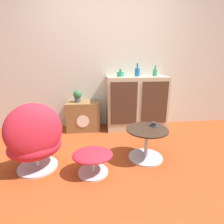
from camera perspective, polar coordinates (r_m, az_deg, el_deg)
name	(u,v)px	position (r m, az deg, el deg)	size (l,w,h in m)	color
ground_plane	(121,171)	(2.17, 2.97, -18.59)	(12.00, 12.00, 0.00)	#9E3D19
wall_back	(109,57)	(3.36, -1.14, 17.40)	(6.40, 0.06, 2.60)	beige
sideboard	(136,103)	(3.28, 7.91, 2.94)	(1.09, 0.46, 0.97)	tan
tv_console	(83,116)	(3.28, -9.35, -1.21)	(0.59, 0.40, 0.53)	brown
egg_chair	(35,139)	(2.17, -23.89, -8.16)	(0.77, 0.75, 0.84)	#B7B7BC
ottoman	(93,157)	(2.04, -6.33, -14.51)	(0.46, 0.39, 0.28)	#B7B7BC
coffee_table	(146,142)	(2.34, 11.18, -9.59)	(0.53, 0.53, 0.41)	#B7B7BC
vase_leftmost	(121,74)	(3.14, 2.82, 12.28)	(0.13, 0.13, 0.13)	#2D8E6B
vase_inner_left	(137,72)	(3.20, 8.27, 12.83)	(0.09, 0.09, 0.23)	#196699
vase_inner_right	(155,72)	(3.29, 13.85, 12.42)	(0.08, 0.08, 0.19)	#2D8E6B
potted_plant	(77,96)	(3.19, -11.21, 5.26)	(0.15, 0.15, 0.21)	#4C4C51
teacup	(154,125)	(2.37, 13.52, -3.99)	(0.12, 0.12, 0.05)	#2D2D33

